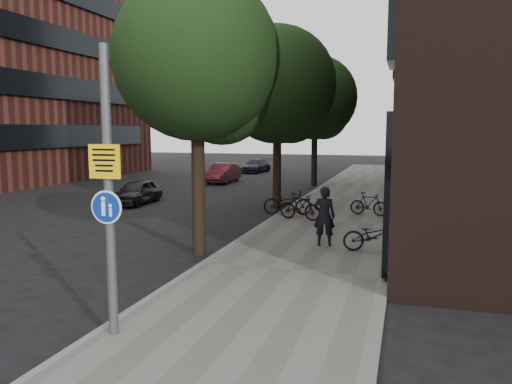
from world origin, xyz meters
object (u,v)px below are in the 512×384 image
at_px(pedestrian, 324,216).
at_px(parked_bike_facade_near, 374,235).
at_px(signpost, 109,192).
at_px(parked_car_near, 137,192).

relative_size(pedestrian, parked_bike_facade_near, 1.02).
bearing_deg(signpost, parked_bike_facade_near, 59.73).
distance_m(pedestrian, parked_bike_facade_near, 1.50).
bearing_deg(parked_bike_facade_near, signpost, 140.74).
bearing_deg(signpost, parked_car_near, 116.75).
height_order(pedestrian, parked_car_near, pedestrian).
bearing_deg(parked_bike_facade_near, pedestrian, 66.71).
bearing_deg(parked_bike_facade_near, parked_car_near, 48.19).
xyz_separation_m(pedestrian, parked_car_near, (-9.70, 6.30, -0.41)).
height_order(signpost, parked_bike_facade_near, signpost).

